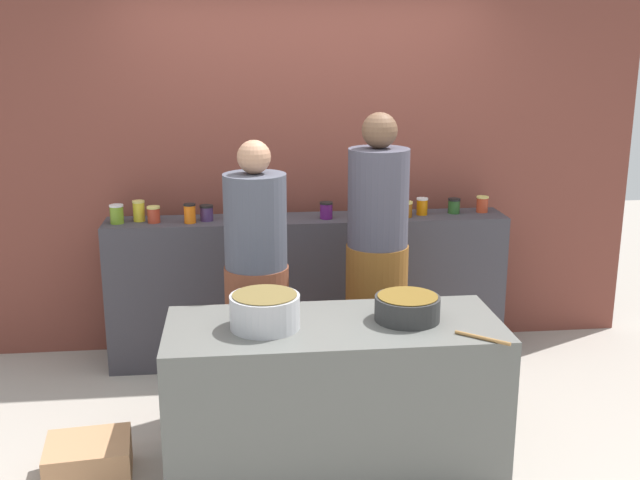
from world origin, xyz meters
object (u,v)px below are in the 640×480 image
(preserve_jar_11, at_px, (422,206))
(bread_crate, at_px, (89,460))
(cooking_pot_left, at_px, (265,311))
(preserve_jar_4, at_px, (207,213))
(preserve_jar_1, at_px, (139,211))
(cook_in_cap, at_px, (377,271))
(preserve_jar_2, at_px, (154,214))
(preserve_jar_0, at_px, (117,214))
(preserve_jar_3, at_px, (190,213))
(preserve_jar_13, at_px, (482,204))
(preserve_jar_10, at_px, (407,209))
(preserve_jar_5, at_px, (242,210))
(preserve_jar_6, at_px, (267,210))
(cooking_pot_center, at_px, (407,308))
(preserve_jar_9, at_px, (385,206))
(preserve_jar_7, at_px, (326,210))
(preserve_jar_8, at_px, (362,206))
(preserve_jar_12, at_px, (454,206))
(wooden_spoon, at_px, (482,338))
(cook_with_tongs, at_px, (257,292))

(preserve_jar_11, bearing_deg, bread_crate, -145.21)
(cooking_pot_left, bearing_deg, preserve_jar_4, 103.00)
(preserve_jar_1, height_order, cook_in_cap, cook_in_cap)
(preserve_jar_2, height_order, preserve_jar_11, preserve_jar_11)
(preserve_jar_0, xyz_separation_m, preserve_jar_3, (0.47, -0.04, 0.00))
(preserve_jar_2, xyz_separation_m, preserve_jar_13, (2.23, 0.07, 0.00))
(preserve_jar_1, bearing_deg, preserve_jar_10, -2.59)
(bread_crate, bearing_deg, preserve_jar_0, 89.78)
(preserve_jar_5, distance_m, preserve_jar_6, 0.17)
(preserve_jar_4, relative_size, cooking_pot_center, 0.31)
(preserve_jar_9, relative_size, bread_crate, 0.25)
(preserve_jar_5, bearing_deg, cooking_pot_center, -60.08)
(preserve_jar_1, xyz_separation_m, preserve_jar_9, (1.65, 0.04, -0.02))
(preserve_jar_3, height_order, preserve_jar_11, preserve_jar_3)
(preserve_jar_4, bearing_deg, preserve_jar_7, -1.94)
(preserve_jar_2, relative_size, preserve_jar_13, 0.98)
(preserve_jar_10, height_order, bread_crate, preserve_jar_10)
(preserve_jar_3, xyz_separation_m, preserve_jar_5, (0.34, 0.09, -0.01))
(cook_in_cap, bearing_deg, preserve_jar_8, 90.24)
(preserve_jar_8, relative_size, preserve_jar_12, 1.38)
(preserve_jar_9, distance_m, wooden_spoon, 1.78)
(preserve_jar_6, height_order, preserve_jar_7, preserve_jar_7)
(preserve_jar_13, bearing_deg, bread_crate, -149.64)
(preserve_jar_6, bearing_deg, preserve_jar_8, -3.64)
(bread_crate, bearing_deg, preserve_jar_6, 55.66)
(preserve_jar_0, relative_size, cooking_pot_left, 0.36)
(preserve_jar_12, height_order, cook_with_tongs, cook_with_tongs)
(preserve_jar_3, relative_size, wooden_spoon, 0.46)
(preserve_jar_2, height_order, preserve_jar_4, preserve_jar_2)
(preserve_jar_9, xyz_separation_m, cook_in_cap, (-0.17, -0.64, -0.26))
(preserve_jar_9, distance_m, cooking_pot_left, 1.73)
(preserve_jar_0, xyz_separation_m, preserve_jar_2, (0.24, -0.00, -0.01))
(preserve_jar_9, xyz_separation_m, bread_crate, (-1.79, -1.48, -0.96))
(preserve_jar_0, distance_m, cooking_pot_left, 1.67)
(preserve_jar_2, relative_size, cook_with_tongs, 0.07)
(preserve_jar_8, height_order, preserve_jar_11, preserve_jar_8)
(preserve_jar_6, relative_size, preserve_jar_9, 0.97)
(preserve_jar_7, xyz_separation_m, cooking_pot_left, (-0.47, -1.38, -0.20))
(cook_with_tongs, bearing_deg, preserve_jar_1, 135.29)
(preserve_jar_7, xyz_separation_m, wooden_spoon, (0.55, -1.65, -0.27))
(preserve_jar_3, relative_size, preserve_jar_5, 1.16)
(preserve_jar_10, height_order, preserve_jar_13, preserve_jar_13)
(preserve_jar_10, relative_size, preserve_jar_12, 1.04)
(preserve_jar_10, distance_m, preserve_jar_11, 0.13)
(preserve_jar_8, xyz_separation_m, preserve_jar_11, (0.42, 0.02, -0.01))
(preserve_jar_1, distance_m, bread_crate, 1.74)
(preserve_jar_11, distance_m, preserve_jar_13, 0.44)
(preserve_jar_1, height_order, preserve_jar_4, preserve_jar_1)
(cooking_pot_center, distance_m, cook_with_tongs, 1.01)
(preserve_jar_1, bearing_deg, preserve_jar_5, 0.08)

